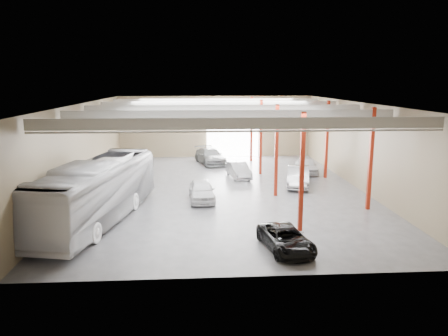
{
  "coord_description": "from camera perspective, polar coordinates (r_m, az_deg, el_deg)",
  "views": [
    {
      "loc": [
        -2.29,
        -34.27,
        8.7
      ],
      "look_at": [
        -0.17,
        -1.89,
        2.2
      ],
      "focal_mm": 35.0,
      "sensor_mm": 36.0,
      "label": 1
    }
  ],
  "objects": [
    {
      "name": "car_row_a",
      "position": [
        32.27,
        -2.95,
        -2.92
      ],
      "size": [
        2.04,
        4.6,
        1.54
      ],
      "primitive_type": "imported",
      "rotation": [
        0.0,
        0.0,
        0.05
      ],
      "color": "silver",
      "rests_on": "ground"
    },
    {
      "name": "car_right_near",
      "position": [
        37.01,
        9.66,
        -1.11
      ],
      "size": [
        2.89,
        5.31,
        1.66
      ],
      "primitive_type": "imported",
      "rotation": [
        0.0,
        0.0,
        -0.24
      ],
      "color": "#A8A9AD",
      "rests_on": "ground"
    },
    {
      "name": "coach_bus",
      "position": [
        28.33,
        -16.31,
        -2.97
      ],
      "size": [
        5.94,
        14.23,
        3.86
      ],
      "primitive_type": "imported",
      "rotation": [
        0.0,
        0.0,
        -0.2
      ],
      "color": "silver",
      "rests_on": "ground"
    },
    {
      "name": "car_right_far",
      "position": [
        42.47,
        10.76,
        0.31
      ],
      "size": [
        2.04,
        4.43,
        1.47
      ],
      "primitive_type": "imported",
      "rotation": [
        0.0,
        0.0,
        -0.07
      ],
      "color": "silver",
      "rests_on": "ground"
    },
    {
      "name": "car_row_c",
      "position": [
        46.48,
        -1.83,
        1.56
      ],
      "size": [
        3.67,
        6.04,
        1.64
      ],
      "primitive_type": "imported",
      "rotation": [
        0.0,
        0.0,
        0.26
      ],
      "color": "slate",
      "rests_on": "ground"
    },
    {
      "name": "car_row_b",
      "position": [
        39.78,
        1.91,
        -0.28
      ],
      "size": [
        2.19,
        4.47,
        1.41
      ],
      "primitive_type": "imported",
      "rotation": [
        0.0,
        0.0,
        0.17
      ],
      "color": "#ACACB1",
      "rests_on": "ground"
    },
    {
      "name": "black_sedan",
      "position": [
        23.22,
        8.09,
        -9.16
      ],
      "size": [
        2.77,
        4.75,
        1.24
      ],
      "primitive_type": "imported",
      "rotation": [
        0.0,
        0.0,
        0.17
      ],
      "color": "black",
      "rests_on": "ground"
    },
    {
      "name": "depot_shell",
      "position": [
        35.04,
        0.24,
        5.22
      ],
      "size": [
        22.12,
        32.12,
        7.06
      ],
      "color": "#4A4A50",
      "rests_on": "ground"
    }
  ]
}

